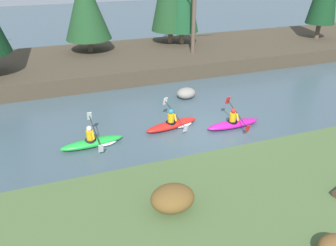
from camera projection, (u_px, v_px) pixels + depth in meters
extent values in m
plane|color=#425660|center=(206.00, 131.00, 15.45)|extent=(90.00, 90.00, 0.00)
cube|color=#4C6638|center=(303.00, 224.00, 9.64)|extent=(44.00, 7.82, 0.86)
cube|color=#473D2D|center=(145.00, 59.00, 24.03)|extent=(44.00, 8.07, 1.00)
cylinder|color=brown|center=(90.00, 45.00, 23.72)|extent=(0.36, 0.36, 0.93)
cone|color=#1E4723|center=(85.00, 5.00, 22.42)|extent=(3.24, 3.24, 4.61)
cylinder|color=#7A664C|center=(170.00, 36.00, 25.94)|extent=(0.36, 0.36, 1.00)
cylinder|color=#7A664C|center=(182.00, 37.00, 25.70)|extent=(0.36, 0.36, 0.98)
cylinder|color=brown|center=(318.00, 31.00, 27.16)|extent=(0.36, 0.36, 1.23)
cylinder|color=brown|center=(194.00, 17.00, 22.51)|extent=(0.28, 0.28, 4.98)
ellipsoid|color=brown|center=(173.00, 198.00, 9.50)|extent=(1.31, 1.09, 0.71)
ellipsoid|color=#C61999|center=(233.00, 124.00, 15.72)|extent=(2.71, 0.65, 0.34)
cone|color=#C61999|center=(255.00, 120.00, 16.10)|extent=(0.35, 0.21, 0.20)
cylinder|color=black|center=(232.00, 122.00, 15.64)|extent=(0.49, 0.49, 0.08)
cylinder|color=yellow|center=(233.00, 117.00, 15.52)|extent=(0.31, 0.31, 0.42)
sphere|color=red|center=(233.00, 111.00, 15.37)|extent=(0.23, 0.23, 0.23)
cylinder|color=yellow|center=(232.00, 113.00, 15.71)|extent=(0.09, 0.23, 0.35)
cylinder|color=yellow|center=(238.00, 117.00, 15.32)|extent=(0.09, 0.23, 0.35)
cylinder|color=black|center=(237.00, 114.00, 15.54)|extent=(0.07, 1.91, 0.65)
cube|color=red|center=(228.00, 100.00, 16.18)|extent=(0.20, 0.16, 0.41)
cube|color=red|center=(248.00, 129.00, 14.89)|extent=(0.20, 0.16, 0.41)
ellipsoid|color=red|center=(172.00, 125.00, 15.67)|extent=(2.76, 1.07, 0.34)
cone|color=red|center=(193.00, 119.00, 16.20)|extent=(0.38, 0.26, 0.20)
cylinder|color=black|center=(171.00, 122.00, 15.58)|extent=(0.56, 0.56, 0.08)
cylinder|color=yellow|center=(171.00, 118.00, 15.46)|extent=(0.35, 0.35, 0.42)
sphere|color=#1E89D1|center=(171.00, 112.00, 15.31)|extent=(0.27, 0.27, 0.23)
cylinder|color=yellow|center=(170.00, 114.00, 15.65)|extent=(0.13, 0.24, 0.35)
cylinder|color=yellow|center=(175.00, 118.00, 15.28)|extent=(0.13, 0.24, 0.35)
cylinder|color=black|center=(175.00, 114.00, 15.50)|extent=(0.38, 1.89, 0.65)
cube|color=white|center=(165.00, 101.00, 16.09)|extent=(0.23, 0.19, 0.41)
cube|color=white|center=(186.00, 128.00, 14.92)|extent=(0.23, 0.19, 0.41)
ellipsoid|color=white|center=(181.00, 124.00, 15.95)|extent=(1.21, 0.89, 0.18)
ellipsoid|color=green|center=(92.00, 143.00, 14.21)|extent=(2.74, 0.82, 0.34)
cone|color=green|center=(120.00, 137.00, 14.65)|extent=(0.37, 0.23, 0.20)
cylinder|color=black|center=(91.00, 140.00, 14.13)|extent=(0.52, 0.52, 0.08)
cylinder|color=yellow|center=(90.00, 135.00, 14.01)|extent=(0.32, 0.32, 0.42)
sphere|color=white|center=(89.00, 129.00, 13.86)|extent=(0.25, 0.25, 0.23)
cylinder|color=yellow|center=(91.00, 130.00, 14.20)|extent=(0.11, 0.23, 0.35)
cylinder|color=yellow|center=(93.00, 135.00, 13.81)|extent=(0.11, 0.23, 0.35)
cylinder|color=black|center=(95.00, 131.00, 14.03)|extent=(0.20, 1.91, 0.65)
cube|color=white|center=(89.00, 116.00, 14.66)|extent=(0.21, 0.17, 0.41)
cube|color=white|center=(101.00, 148.00, 13.41)|extent=(0.21, 0.17, 0.41)
ellipsoid|color=white|center=(105.00, 142.00, 14.45)|extent=(1.15, 0.79, 0.18)
ellipsoid|color=gray|center=(186.00, 93.00, 18.76)|extent=(1.10, 0.86, 0.62)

